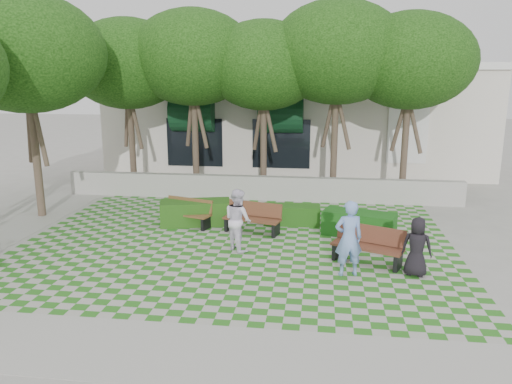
# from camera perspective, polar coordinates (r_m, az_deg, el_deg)

# --- Properties ---
(ground) EXTENTS (90.00, 90.00, 0.00)m
(ground) POSITION_cam_1_polar(r_m,az_deg,el_deg) (13.21, -3.03, -7.35)
(ground) COLOR gray
(ground) RESTS_ON ground
(lawn) EXTENTS (12.00, 12.00, 0.00)m
(lawn) POSITION_cam_1_polar(r_m,az_deg,el_deg) (14.13, -2.29, -5.91)
(lawn) COLOR #2B721E
(lawn) RESTS_ON ground
(sidewalk_south) EXTENTS (16.00, 2.00, 0.01)m
(sidewalk_south) POSITION_cam_1_polar(r_m,az_deg,el_deg) (9.07, -8.70, -17.67)
(sidewalk_south) COLOR #9E9B93
(sidewalk_south) RESTS_ON ground
(sidewalk_west) EXTENTS (2.00, 12.00, 0.01)m
(sidewalk_west) POSITION_cam_1_polar(r_m,az_deg,el_deg) (16.87, -27.23, -4.22)
(sidewalk_west) COLOR #9E9B93
(sidewalk_west) RESTS_ON ground
(retaining_wall) EXTENTS (15.00, 0.36, 0.90)m
(retaining_wall) POSITION_cam_1_polar(r_m,az_deg,el_deg) (18.96, 0.36, 0.48)
(retaining_wall) COLOR #9E9B93
(retaining_wall) RESTS_ON ground
(bench_east) EXTENTS (1.86, 1.25, 0.93)m
(bench_east) POSITION_cam_1_polar(r_m,az_deg,el_deg) (12.91, 12.68, -6.03)
(bench_east) COLOR #542B1D
(bench_east) RESTS_ON ground
(bench_mid) EXTENTS (1.81, 1.00, 0.91)m
(bench_mid) POSITION_cam_1_polar(r_m,az_deg,el_deg) (15.00, -0.37, -3.03)
(bench_mid) COLOR #532E1C
(bench_mid) RESTS_ON ground
(bench_west) EXTENTS (1.73, 1.05, 0.86)m
(bench_west) POSITION_cam_1_polar(r_m,az_deg,el_deg) (15.79, -7.89, -2.40)
(bench_west) COLOR brown
(bench_west) RESTS_ON ground
(hedge_east) EXTENTS (2.23, 1.41, 0.73)m
(hedge_east) POSITION_cam_1_polar(r_m,az_deg,el_deg) (14.99, 11.68, -3.61)
(hedge_east) COLOR #134713
(hedge_east) RESTS_ON ground
(hedge_midright) EXTENTS (1.80, 0.79, 0.62)m
(hedge_midright) POSITION_cam_1_polar(r_m,az_deg,el_deg) (15.89, 4.12, -2.61)
(hedge_midright) COLOR #1C4A13
(hedge_midright) RESTS_ON ground
(hedge_midleft) EXTENTS (2.34, 1.40, 0.77)m
(hedge_midleft) POSITION_cam_1_polar(r_m,az_deg,el_deg) (15.93, -6.91, -2.35)
(hedge_midleft) COLOR #1D4612
(hedge_midleft) RESTS_ON ground
(person_blue) EXTENTS (0.75, 0.58, 1.83)m
(person_blue) POSITION_cam_1_polar(r_m,az_deg,el_deg) (11.90, 10.54, -5.24)
(person_blue) COLOR #7697D8
(person_blue) RESTS_ON ground
(person_dark) EXTENTS (0.79, 0.62, 1.42)m
(person_dark) POSITION_cam_1_polar(r_m,az_deg,el_deg) (12.35, 17.91, -5.98)
(person_dark) COLOR black
(person_dark) RESTS_ON ground
(person_white) EXTENTS (1.03, 1.04, 1.69)m
(person_white) POSITION_cam_1_polar(r_m,az_deg,el_deg) (13.42, -2.07, -3.18)
(person_white) COLOR white
(person_white) RESTS_ON ground
(tree_row) EXTENTS (17.70, 13.40, 7.41)m
(tree_row) POSITION_cam_1_polar(r_m,az_deg,el_deg) (18.58, -5.62, 14.85)
(tree_row) COLOR #47382B
(tree_row) RESTS_ON ground
(building) EXTENTS (18.00, 8.92, 5.15)m
(building) POSITION_cam_1_polar(r_m,az_deg,el_deg) (26.35, 4.57, 8.59)
(building) COLOR beige
(building) RESTS_ON ground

